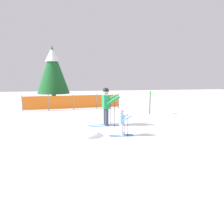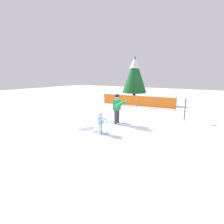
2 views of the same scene
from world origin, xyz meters
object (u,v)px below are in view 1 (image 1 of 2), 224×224
(skier_adult, at_px, (107,103))
(safety_fence, at_px, (73,102))
(conifer_far, at_px, (53,69))
(skier_child, at_px, (122,120))
(trail_marker, at_px, (150,100))

(skier_adult, relative_size, safety_fence, 0.26)
(skier_adult, xyz_separation_m, safety_fence, (-1.31, 5.87, -0.53))
(skier_adult, distance_m, conifer_far, 9.06)
(safety_fence, height_order, conifer_far, conifer_far)
(skier_adult, distance_m, safety_fence, 6.04)
(conifer_far, bearing_deg, skier_adult, -71.78)
(skier_child, bearing_deg, trail_marker, 54.80)
(skier_adult, bearing_deg, conifer_far, 105.47)
(skier_child, xyz_separation_m, conifer_far, (-2.99, 10.44, 2.38))
(safety_fence, bearing_deg, conifer_far, 119.81)
(skier_adult, relative_size, trail_marker, 1.24)
(skier_child, distance_m, trail_marker, 5.79)
(skier_adult, distance_m, trail_marker, 4.40)
(skier_child, relative_size, trail_marker, 0.72)
(skier_adult, xyz_separation_m, skier_child, (0.22, -2.03, -0.48))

